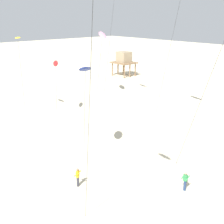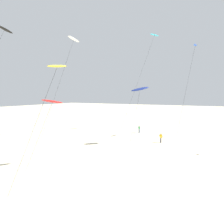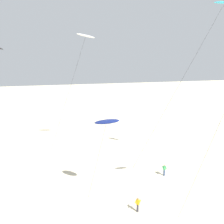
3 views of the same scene
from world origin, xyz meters
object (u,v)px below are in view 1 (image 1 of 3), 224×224
(stilt_house, at_px, (124,59))
(kite_red, at_px, (56,64))
(kite_pink, at_px, (102,35))
(kite_navy, at_px, (85,69))
(kite_yellow, at_px, (18,39))
(kite_flyer_furthest, at_px, (78,177))
(kite_flyer_middle, at_px, (185,181))

(stilt_house, bearing_deg, kite_red, -60.23)
(kite_pink, bearing_deg, kite_red, -72.34)
(kite_navy, relative_size, kite_yellow, 0.89)
(kite_flyer_furthest, bearing_deg, stilt_house, 131.98)
(kite_red, bearing_deg, stilt_house, 119.77)
(stilt_house, bearing_deg, kite_navy, -47.94)
(kite_yellow, relative_size, kite_flyer_furthest, 6.74)
(kite_yellow, distance_m, kite_flyer_middle, 28.18)
(kite_pink, relative_size, stilt_house, 2.03)
(kite_navy, xyz_separation_m, kite_yellow, (-17.27, 1.92, 1.52))
(kite_navy, relative_size, kite_pink, 0.88)
(kite_red, xyz_separation_m, stilt_house, (-15.94, 27.87, -3.65))
(kite_flyer_middle, bearing_deg, kite_red, 174.26)
(kite_pink, relative_size, kite_flyer_middle, 6.80)
(kite_flyer_middle, relative_size, kite_flyer_furthest, 1.00)
(kite_navy, xyz_separation_m, kite_flyer_furthest, (2.64, -3.03, -8.46))
(kite_red, bearing_deg, kite_flyer_furthest, -27.06)
(kite_red, height_order, kite_flyer_furthest, kite_red)
(kite_pink, bearing_deg, kite_flyer_middle, -26.68)
(kite_red, relative_size, kite_flyer_furthest, 4.81)
(kite_navy, bearing_deg, stilt_house, 132.06)
(stilt_house, bearing_deg, kite_flyer_middle, -37.59)
(kite_yellow, distance_m, kite_pink, 14.86)
(kite_navy, height_order, kite_red, kite_navy)
(kite_yellow, distance_m, kite_red, 5.77)
(kite_pink, bearing_deg, kite_navy, -43.26)
(kite_flyer_middle, xyz_separation_m, stilt_house, (-39.25, 30.21, 3.06))
(kite_navy, distance_m, kite_flyer_furthest, 9.36)
(kite_pink, distance_m, stilt_house, 21.85)
(kite_flyer_middle, bearing_deg, kite_pink, 153.32)
(kite_navy, xyz_separation_m, stilt_house, (-30.20, 33.48, -5.40))
(stilt_house, bearing_deg, kite_flyer_furthest, -48.02)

